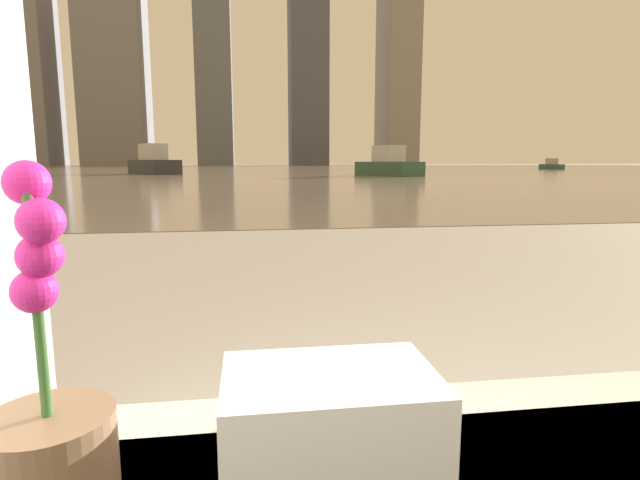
# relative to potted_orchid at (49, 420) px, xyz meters

# --- Properties ---
(potted_orchid) EXTENTS (0.15, 0.15, 0.40)m
(potted_orchid) POSITION_rel_potted_orchid_xyz_m (0.00, 0.00, 0.00)
(potted_orchid) COLOR #8C6B4C
(potted_orchid) RESTS_ON bathtub
(towel_stack) EXTENTS (0.29, 0.19, 0.12)m
(towel_stack) POSITION_rel_potted_orchid_xyz_m (0.34, 0.04, -0.04)
(towel_stack) COLOR white
(towel_stack) RESTS_ON bathtub
(harbor_water) EXTENTS (180.00, 110.00, 0.01)m
(harbor_water) POSITION_rel_potted_orchid_xyz_m (0.50, 61.22, -0.63)
(harbor_water) COLOR gray
(harbor_water) RESTS_ON ground_plane
(harbor_boat_0) EXTENTS (1.64, 4.48, 1.67)m
(harbor_boat_0) POSITION_rel_potted_orchid_xyz_m (16.73, 54.92, -0.04)
(harbor_boat_0) COLOR navy
(harbor_boat_0) RESTS_ON harbor_water
(harbor_boat_1) EXTENTS (1.17, 3.33, 1.24)m
(harbor_boat_1) POSITION_rel_potted_orchid_xyz_m (34.48, 52.44, -0.19)
(harbor_boat_1) COLOR #335647
(harbor_boat_1) RESTS_ON harbor_water
(harbor_boat_2) EXTENTS (3.47, 5.36, 1.90)m
(harbor_boat_2) POSITION_rel_potted_orchid_xyz_m (9.06, 30.45, 0.04)
(harbor_boat_2) COLOR #335647
(harbor_boat_2) RESTS_ON harbor_water
(harbor_boat_3) EXTENTS (4.54, 5.99, 2.16)m
(harbor_boat_3) POSITION_rel_potted_orchid_xyz_m (-6.52, 37.22, 0.13)
(harbor_boat_3) COLOR #2D2D33
(harbor_boat_3) RESTS_ON harbor_water
(skyline_tower_1) EXTENTS (13.03, 13.15, 37.65)m
(skyline_tower_1) POSITION_rel_potted_orchid_xyz_m (-28.03, 117.22, 18.19)
(skyline_tower_1) COLOR slate
(skyline_tower_1) RESTS_ON ground_plane
(skyline_tower_2) EXTENTS (7.69, 9.90, 47.72)m
(skyline_tower_2) POSITION_rel_potted_orchid_xyz_m (-6.77, 117.22, 23.22)
(skyline_tower_2) COLOR slate
(skyline_tower_2) RESTS_ON ground_plane
(skyline_tower_3) EXTENTS (8.47, 9.82, 54.77)m
(skyline_tower_3) POSITION_rel_potted_orchid_xyz_m (14.32, 117.22, 26.75)
(skyline_tower_3) COLOR #4C515B
(skyline_tower_3) RESTS_ON ground_plane
(skyline_tower_4) EXTENTS (7.26, 13.65, 50.58)m
(skyline_tower_4) POSITION_rel_potted_orchid_xyz_m (35.47, 117.22, 24.65)
(skyline_tower_4) COLOR gray
(skyline_tower_4) RESTS_ON ground_plane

